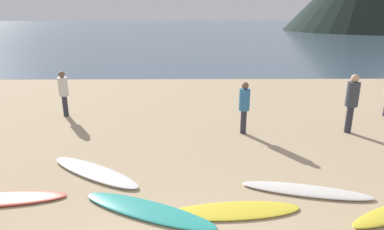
{
  "coord_description": "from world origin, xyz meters",
  "views": [
    {
      "loc": [
        0.23,
        -2.56,
        3.5
      ],
      "look_at": [
        0.34,
        6.64,
        0.6
      ],
      "focal_mm": 31.16,
      "sensor_mm": 36.0,
      "label": 1
    }
  ],
  "objects_px": {
    "surfboard_1": "(94,172)",
    "surfboard_2": "(147,210)",
    "person_1": "(244,104)",
    "person_0": "(352,99)",
    "person_2": "(63,90)",
    "surfboard_3": "(235,211)",
    "surfboard_4": "(306,190)"
  },
  "relations": [
    {
      "from": "surfboard_1",
      "to": "person_2",
      "type": "distance_m",
      "value": 4.88
    },
    {
      "from": "surfboard_2",
      "to": "surfboard_4",
      "type": "relative_size",
      "value": 1.06
    },
    {
      "from": "surfboard_2",
      "to": "person_0",
      "type": "height_order",
      "value": "person_0"
    },
    {
      "from": "surfboard_3",
      "to": "person_2",
      "type": "height_order",
      "value": "person_2"
    },
    {
      "from": "surfboard_3",
      "to": "person_2",
      "type": "bearing_deg",
      "value": 126.42
    },
    {
      "from": "person_1",
      "to": "surfboard_1",
      "type": "bearing_deg",
      "value": 31.3
    },
    {
      "from": "surfboard_2",
      "to": "person_2",
      "type": "distance_m",
      "value": 6.84
    },
    {
      "from": "surfboard_3",
      "to": "person_0",
      "type": "bearing_deg",
      "value": 41.62
    },
    {
      "from": "person_1",
      "to": "person_2",
      "type": "bearing_deg",
      "value": -19.7
    },
    {
      "from": "surfboard_2",
      "to": "person_2",
      "type": "height_order",
      "value": "person_2"
    },
    {
      "from": "surfboard_3",
      "to": "surfboard_2",
      "type": "bearing_deg",
      "value": 174.78
    },
    {
      "from": "surfboard_4",
      "to": "surfboard_1",
      "type": "bearing_deg",
      "value": -176.8
    },
    {
      "from": "surfboard_2",
      "to": "person_0",
      "type": "bearing_deg",
      "value": 61.23
    },
    {
      "from": "surfboard_1",
      "to": "surfboard_4",
      "type": "bearing_deg",
      "value": 23.55
    },
    {
      "from": "surfboard_1",
      "to": "surfboard_3",
      "type": "height_order",
      "value": "surfboard_1"
    },
    {
      "from": "surfboard_4",
      "to": "person_2",
      "type": "xyz_separation_m",
      "value": [
        -6.59,
        5.16,
        0.88
      ]
    },
    {
      "from": "surfboard_1",
      "to": "person_1",
      "type": "distance_m",
      "value": 4.6
    },
    {
      "from": "surfboard_4",
      "to": "person_1",
      "type": "bearing_deg",
      "value": 116.17
    },
    {
      "from": "surfboard_1",
      "to": "surfboard_4",
      "type": "height_order",
      "value": "surfboard_1"
    },
    {
      "from": "surfboard_4",
      "to": "person_1",
      "type": "xyz_separation_m",
      "value": [
        -0.73,
        3.39,
        0.87
      ]
    },
    {
      "from": "surfboard_1",
      "to": "surfboard_3",
      "type": "xyz_separation_m",
      "value": [
        2.95,
        -1.52,
        -0.02
      ]
    },
    {
      "from": "surfboard_2",
      "to": "person_1",
      "type": "height_order",
      "value": "person_1"
    },
    {
      "from": "surfboard_3",
      "to": "person_2",
      "type": "distance_m",
      "value": 7.78
    },
    {
      "from": "surfboard_1",
      "to": "person_2",
      "type": "bearing_deg",
      "value": 150.52
    },
    {
      "from": "surfboard_4",
      "to": "person_1",
      "type": "relative_size",
      "value": 1.64
    },
    {
      "from": "surfboard_2",
      "to": "surfboard_3",
      "type": "xyz_separation_m",
      "value": [
        1.58,
        -0.02,
        -0.01
      ]
    },
    {
      "from": "surfboard_1",
      "to": "person_1",
      "type": "relative_size",
      "value": 1.69
    },
    {
      "from": "surfboard_1",
      "to": "surfboard_2",
      "type": "distance_m",
      "value": 2.03
    },
    {
      "from": "surfboard_2",
      "to": "person_2",
      "type": "relative_size",
      "value": 1.72
    },
    {
      "from": "surfboard_3",
      "to": "person_1",
      "type": "bearing_deg",
      "value": 74.42
    },
    {
      "from": "surfboard_1",
      "to": "person_0",
      "type": "distance_m",
      "value": 7.42
    },
    {
      "from": "surfboard_1",
      "to": "surfboard_4",
      "type": "relative_size",
      "value": 1.03
    }
  ]
}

